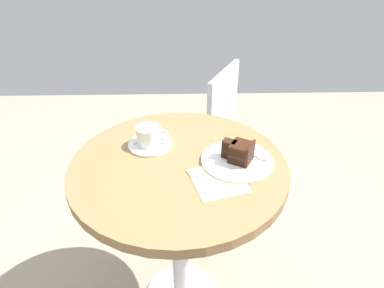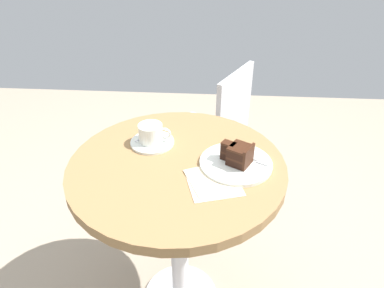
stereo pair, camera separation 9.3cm
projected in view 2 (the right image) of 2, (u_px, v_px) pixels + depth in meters
name	position (u px, v px, depth m)	size (l,w,h in m)	color
cafe_table	(178.00, 192.00, 1.20)	(0.72, 0.72, 0.75)	olive
saucer	(152.00, 142.00, 1.22)	(0.16, 0.16, 0.01)	silver
coffee_cup	(151.00, 133.00, 1.20)	(0.12, 0.09, 0.07)	silver
teaspoon	(151.00, 134.00, 1.26)	(0.08, 0.09, 0.00)	silver
cake_plate	(236.00, 164.00, 1.11)	(0.24, 0.24, 0.01)	silver
cake_slice	(238.00, 154.00, 1.09)	(0.11, 0.09, 0.07)	black
fork	(252.00, 158.00, 1.12)	(0.14, 0.08, 0.00)	silver
napkin	(213.00, 181.00, 1.04)	(0.19, 0.21, 0.00)	beige
cafe_chair	(217.00, 128.00, 1.83)	(0.51, 0.51, 0.83)	#BCBCC1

